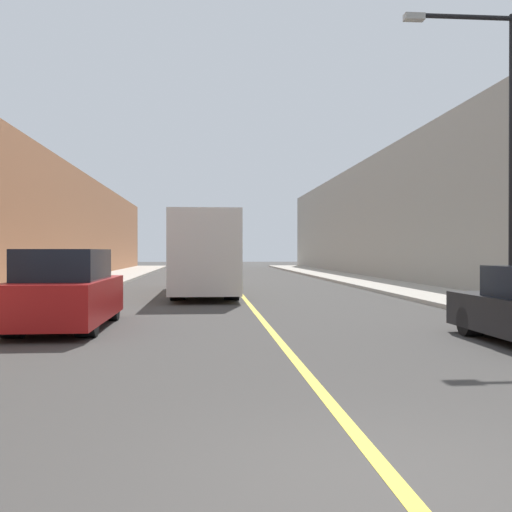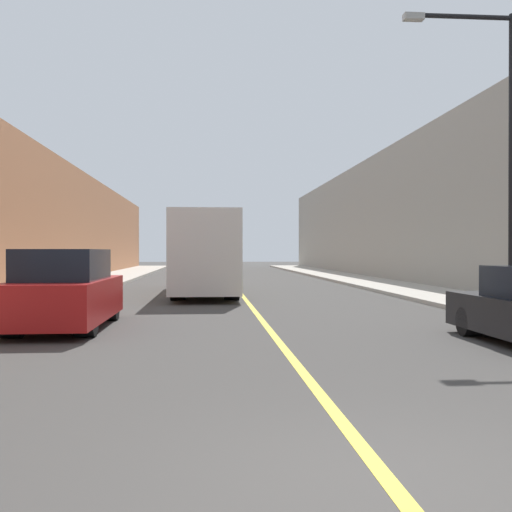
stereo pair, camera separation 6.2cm
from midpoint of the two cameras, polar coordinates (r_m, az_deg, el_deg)
name	(u,v)px [view 2 (the right image)]	position (r m, az deg, el deg)	size (l,w,h in m)	color
ground_plane	(395,490)	(4.95, 13.51, -20.87)	(200.00, 200.00, 0.00)	#3F3D3A
sidewalk_left	(97,282)	(34.99, -14.87, -2.41)	(3.43, 72.00, 0.15)	#B2AA9E
sidewalk_right	(363,281)	(35.61, 10.20, -2.35)	(3.43, 72.00, 0.15)	#B2AA9E
building_row_left	(29,221)	(35.83, -20.75, 3.10)	(4.00, 72.00, 6.96)	#B2724C
building_row_right	(425,213)	(36.77, 15.83, 3.93)	(4.00, 72.00, 8.10)	gray
road_center_line	(232,283)	(34.46, -2.22, -2.55)	(0.16, 72.00, 0.01)	gold
bus	(205,253)	(25.68, -4.78, 0.32)	(2.54, 11.36, 3.28)	silver
parked_suv_left	(66,292)	(14.63, -17.57, -3.27)	(1.93, 4.93, 1.85)	maroon
street_lamp_right	(502,143)	(16.50, 22.52, 9.92)	(2.91, 0.24, 7.61)	black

